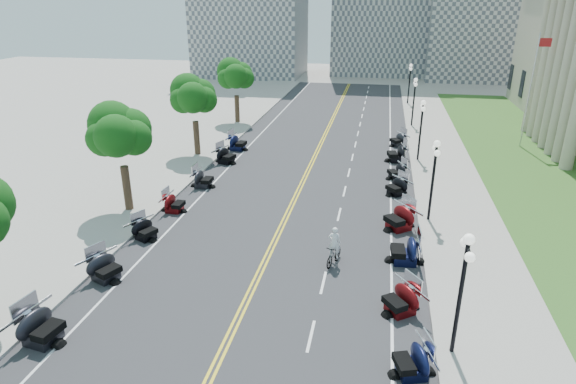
# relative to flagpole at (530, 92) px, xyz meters

# --- Properties ---
(ground) EXTENTS (160.00, 160.00, 0.00)m
(ground) POSITION_rel_flagpole_xyz_m (-18.00, -22.00, -5.00)
(ground) COLOR gray
(road) EXTENTS (16.00, 90.00, 0.01)m
(road) POSITION_rel_flagpole_xyz_m (-18.00, -12.00, -5.00)
(road) COLOR #333335
(road) RESTS_ON ground
(centerline_yellow_a) EXTENTS (0.12, 90.00, 0.00)m
(centerline_yellow_a) POSITION_rel_flagpole_xyz_m (-18.12, -12.00, -4.99)
(centerline_yellow_a) COLOR yellow
(centerline_yellow_a) RESTS_ON road
(centerline_yellow_b) EXTENTS (0.12, 90.00, 0.00)m
(centerline_yellow_b) POSITION_rel_flagpole_xyz_m (-17.88, -12.00, -4.99)
(centerline_yellow_b) COLOR yellow
(centerline_yellow_b) RESTS_ON road
(edge_line_north) EXTENTS (0.12, 90.00, 0.00)m
(edge_line_north) POSITION_rel_flagpole_xyz_m (-11.60, -12.00, -4.99)
(edge_line_north) COLOR white
(edge_line_north) RESTS_ON road
(edge_line_south) EXTENTS (0.12, 90.00, 0.00)m
(edge_line_south) POSITION_rel_flagpole_xyz_m (-24.40, -12.00, -4.99)
(edge_line_south) COLOR white
(edge_line_south) RESTS_ON road
(lane_dash_4) EXTENTS (0.12, 2.00, 0.00)m
(lane_dash_4) POSITION_rel_flagpole_xyz_m (-14.80, -30.00, -4.99)
(lane_dash_4) COLOR white
(lane_dash_4) RESTS_ON road
(lane_dash_5) EXTENTS (0.12, 2.00, 0.00)m
(lane_dash_5) POSITION_rel_flagpole_xyz_m (-14.80, -26.00, -4.99)
(lane_dash_5) COLOR white
(lane_dash_5) RESTS_ON road
(lane_dash_6) EXTENTS (0.12, 2.00, 0.00)m
(lane_dash_6) POSITION_rel_flagpole_xyz_m (-14.80, -22.00, -4.99)
(lane_dash_6) COLOR white
(lane_dash_6) RESTS_ON road
(lane_dash_7) EXTENTS (0.12, 2.00, 0.00)m
(lane_dash_7) POSITION_rel_flagpole_xyz_m (-14.80, -18.00, -4.99)
(lane_dash_7) COLOR white
(lane_dash_7) RESTS_ON road
(lane_dash_8) EXTENTS (0.12, 2.00, 0.00)m
(lane_dash_8) POSITION_rel_flagpole_xyz_m (-14.80, -14.00, -4.99)
(lane_dash_8) COLOR white
(lane_dash_8) RESTS_ON road
(lane_dash_9) EXTENTS (0.12, 2.00, 0.00)m
(lane_dash_9) POSITION_rel_flagpole_xyz_m (-14.80, -10.00, -4.99)
(lane_dash_9) COLOR white
(lane_dash_9) RESTS_ON road
(lane_dash_10) EXTENTS (0.12, 2.00, 0.00)m
(lane_dash_10) POSITION_rel_flagpole_xyz_m (-14.80, -6.00, -4.99)
(lane_dash_10) COLOR white
(lane_dash_10) RESTS_ON road
(lane_dash_11) EXTENTS (0.12, 2.00, 0.00)m
(lane_dash_11) POSITION_rel_flagpole_xyz_m (-14.80, -2.00, -4.99)
(lane_dash_11) COLOR white
(lane_dash_11) RESTS_ON road
(lane_dash_12) EXTENTS (0.12, 2.00, 0.00)m
(lane_dash_12) POSITION_rel_flagpole_xyz_m (-14.80, 2.00, -4.99)
(lane_dash_12) COLOR white
(lane_dash_12) RESTS_ON road
(lane_dash_13) EXTENTS (0.12, 2.00, 0.00)m
(lane_dash_13) POSITION_rel_flagpole_xyz_m (-14.80, 6.00, -4.99)
(lane_dash_13) COLOR white
(lane_dash_13) RESTS_ON road
(lane_dash_14) EXTENTS (0.12, 2.00, 0.00)m
(lane_dash_14) POSITION_rel_flagpole_xyz_m (-14.80, 10.00, -4.99)
(lane_dash_14) COLOR white
(lane_dash_14) RESTS_ON road
(lane_dash_15) EXTENTS (0.12, 2.00, 0.00)m
(lane_dash_15) POSITION_rel_flagpole_xyz_m (-14.80, 14.00, -4.99)
(lane_dash_15) COLOR white
(lane_dash_15) RESTS_ON road
(lane_dash_16) EXTENTS (0.12, 2.00, 0.00)m
(lane_dash_16) POSITION_rel_flagpole_xyz_m (-14.80, 18.00, -4.99)
(lane_dash_16) COLOR white
(lane_dash_16) RESTS_ON road
(lane_dash_17) EXTENTS (0.12, 2.00, 0.00)m
(lane_dash_17) POSITION_rel_flagpole_xyz_m (-14.80, 22.00, -4.99)
(lane_dash_17) COLOR white
(lane_dash_17) RESTS_ON road
(lane_dash_18) EXTENTS (0.12, 2.00, 0.00)m
(lane_dash_18) POSITION_rel_flagpole_xyz_m (-14.80, 26.00, -4.99)
(lane_dash_18) COLOR white
(lane_dash_18) RESTS_ON road
(lane_dash_19) EXTENTS (0.12, 2.00, 0.00)m
(lane_dash_19) POSITION_rel_flagpole_xyz_m (-14.80, 30.00, -4.99)
(lane_dash_19) COLOR white
(lane_dash_19) RESTS_ON road
(sidewalk_north) EXTENTS (5.00, 90.00, 0.15)m
(sidewalk_north) POSITION_rel_flagpole_xyz_m (-7.50, -12.00, -4.92)
(sidewalk_north) COLOR #9E9991
(sidewalk_north) RESTS_ON ground
(sidewalk_south) EXTENTS (5.00, 90.00, 0.15)m
(sidewalk_south) POSITION_rel_flagpole_xyz_m (-28.50, -12.00, -4.92)
(sidewalk_south) COLOR #9E9991
(sidewalk_south) RESTS_ON ground
(lawn) EXTENTS (9.00, 60.00, 0.10)m
(lawn) POSITION_rel_flagpole_xyz_m (-0.50, -4.00, -4.95)
(lawn) COLOR #356023
(lawn) RESTS_ON ground
(distant_block_c) EXTENTS (20.00, 14.00, 22.00)m
(distant_block_c) POSITION_rel_flagpole_xyz_m (4.00, 43.00, 6.00)
(distant_block_c) COLOR gray
(distant_block_c) RESTS_ON ground
(street_lamp_1) EXTENTS (0.50, 1.20, 4.90)m
(street_lamp_1) POSITION_rel_flagpole_xyz_m (-9.40, -30.00, -2.40)
(street_lamp_1) COLOR black
(street_lamp_1) RESTS_ON sidewalk_north
(street_lamp_2) EXTENTS (0.50, 1.20, 4.90)m
(street_lamp_2) POSITION_rel_flagpole_xyz_m (-9.40, -18.00, -2.40)
(street_lamp_2) COLOR black
(street_lamp_2) RESTS_ON sidewalk_north
(street_lamp_3) EXTENTS (0.50, 1.20, 4.90)m
(street_lamp_3) POSITION_rel_flagpole_xyz_m (-9.40, -6.00, -2.40)
(street_lamp_3) COLOR black
(street_lamp_3) RESTS_ON sidewalk_north
(street_lamp_4) EXTENTS (0.50, 1.20, 4.90)m
(street_lamp_4) POSITION_rel_flagpole_xyz_m (-9.40, 6.00, -2.40)
(street_lamp_4) COLOR black
(street_lamp_4) RESTS_ON sidewalk_north
(street_lamp_5) EXTENTS (0.50, 1.20, 4.90)m
(street_lamp_5) POSITION_rel_flagpole_xyz_m (-9.40, 18.00, -2.40)
(street_lamp_5) COLOR black
(street_lamp_5) RESTS_ON sidewalk_north
(flagpole) EXTENTS (1.10, 0.20, 10.00)m
(flagpole) POSITION_rel_flagpole_xyz_m (0.00, 0.00, 0.00)
(flagpole) COLOR silver
(flagpole) RESTS_ON ground
(tree_2) EXTENTS (4.80, 4.80, 9.20)m
(tree_2) POSITION_rel_flagpole_xyz_m (-28.00, -20.00, -0.25)
(tree_2) COLOR #235619
(tree_2) RESTS_ON sidewalk_south
(tree_3) EXTENTS (4.80, 4.80, 9.20)m
(tree_3) POSITION_rel_flagpole_xyz_m (-28.00, -8.00, -0.25)
(tree_3) COLOR #235619
(tree_3) RESTS_ON sidewalk_south
(tree_4) EXTENTS (4.80, 4.80, 9.20)m
(tree_4) POSITION_rel_flagpole_xyz_m (-28.00, 4.00, -0.25)
(tree_4) COLOR #235619
(tree_4) RESTS_ON sidewalk_south
(motorcycle_n_3) EXTENTS (2.37, 2.37, 1.31)m
(motorcycle_n_3) POSITION_rel_flagpole_xyz_m (-10.96, -31.41, -4.35)
(motorcycle_n_3) COLOR black
(motorcycle_n_3) RESTS_ON road
(motorcycle_n_4) EXTENTS (2.78, 2.78, 1.39)m
(motorcycle_n_4) POSITION_rel_flagpole_xyz_m (-11.28, -27.68, -4.30)
(motorcycle_n_4) COLOR #590A0C
(motorcycle_n_4) RESTS_ON road
(motorcycle_n_5) EXTENTS (2.36, 2.36, 1.55)m
(motorcycle_n_5) POSITION_rel_flagpole_xyz_m (-10.97, -23.29, -4.23)
(motorcycle_n_5) COLOR black
(motorcycle_n_5) RESTS_ON road
(motorcycle_n_6) EXTENTS (3.13, 3.13, 1.56)m
(motorcycle_n_6) POSITION_rel_flagpole_xyz_m (-11.19, -19.39, -4.22)
(motorcycle_n_6) COLOR #590A0C
(motorcycle_n_6) RESTS_ON road
(motorcycle_n_7) EXTENTS (2.63, 2.63, 1.30)m
(motorcycle_n_7) POSITION_rel_flagpole_xyz_m (-11.25, -13.94, -4.35)
(motorcycle_n_7) COLOR black
(motorcycle_n_7) RESTS_ON road
(motorcycle_n_8) EXTENTS (2.46, 2.46, 1.31)m
(motorcycle_n_8) POSITION_rel_flagpole_xyz_m (-11.18, -10.75, -4.34)
(motorcycle_n_8) COLOR black
(motorcycle_n_8) RESTS_ON road
(motorcycle_n_9) EXTENTS (2.64, 2.64, 1.57)m
(motorcycle_n_9) POSITION_rel_flagpole_xyz_m (-11.14, -6.46, -4.22)
(motorcycle_n_9) COLOR black
(motorcycle_n_9) RESTS_ON road
(motorcycle_n_10) EXTENTS (2.61, 2.61, 1.33)m
(motorcycle_n_10) POSITION_rel_flagpole_xyz_m (-10.95, -1.73, -4.33)
(motorcycle_n_10) COLOR black
(motorcycle_n_10) RESTS_ON road
(motorcycle_s_3) EXTENTS (2.48, 2.48, 1.52)m
(motorcycle_s_3) POSITION_rel_flagpole_xyz_m (-25.09, -32.34, -4.24)
(motorcycle_s_3) COLOR black
(motorcycle_s_3) RESTS_ON road
(motorcycle_s_4) EXTENTS (2.63, 2.63, 1.40)m
(motorcycle_s_4) POSITION_rel_flagpole_xyz_m (-25.11, -27.70, -4.30)
(motorcycle_s_4) COLOR black
(motorcycle_s_4) RESTS_ON road
(motorcycle_s_5) EXTENTS (2.37, 2.37, 1.24)m
(motorcycle_s_5) POSITION_rel_flagpole_xyz_m (-25.19, -23.41, -4.38)
(motorcycle_s_5) COLOR black
(motorcycle_s_5) RESTS_ON road
(motorcycle_s_6) EXTENTS (1.86, 1.86, 1.26)m
(motorcycle_s_6) POSITION_rel_flagpole_xyz_m (-25.13, -19.56, -4.37)
(motorcycle_s_6) COLOR #590A0C
(motorcycle_s_6) RESTS_ON road
(motorcycle_s_7) EXTENTS (2.00, 2.00, 1.38)m
(motorcycle_s_7) POSITION_rel_flagpole_xyz_m (-24.85, -15.11, -4.31)
(motorcycle_s_7) COLOR black
(motorcycle_s_7) RESTS_ON road
(motorcycle_s_8) EXTENTS (2.58, 2.58, 1.43)m
(motorcycle_s_8) POSITION_rel_flagpole_xyz_m (-24.92, -9.58, -4.28)
(motorcycle_s_8) COLOR black
(motorcycle_s_8) RESTS_ON road
(motorcycle_s_9) EXTENTS (2.39, 2.39, 1.51)m
(motorcycle_s_9) POSITION_rel_flagpole_xyz_m (-25.07, -5.77, -4.25)
(motorcycle_s_9) COLOR black
(motorcycle_s_9) RESTS_ON road
(bicycle) EXTENTS (1.01, 1.90, 1.10)m
(bicycle) POSITION_rel_flagpole_xyz_m (-14.51, -24.13, -4.45)
(bicycle) COLOR #A51414
(bicycle) RESTS_ON road
(cyclist_rider) EXTENTS (0.63, 0.41, 1.72)m
(cyclist_rider) POSITION_rel_flagpole_xyz_m (-14.51, -24.13, -3.04)
(cyclist_rider) COLOR white
(cyclist_rider) RESTS_ON bicycle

